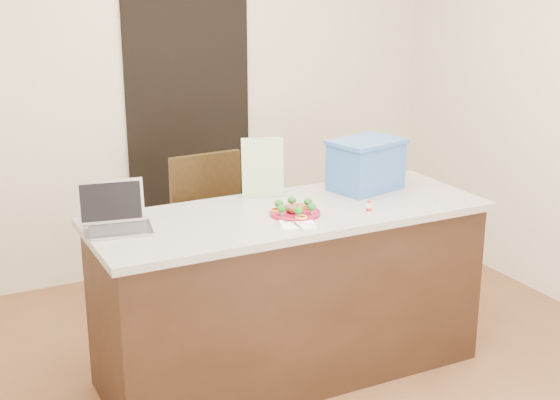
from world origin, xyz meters
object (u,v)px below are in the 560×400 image
yogurt_bottle (369,208)px  blue_box (366,164)px  island (290,292)px  napkin (297,224)px  plate (295,213)px  laptop (115,216)px  chair (214,229)px

yogurt_bottle → blue_box: blue_box is taller
island → yogurt_bottle: bearing=-33.2°
blue_box → napkin: bearing=-163.6°
napkin → yogurt_bottle: 0.41m
plate → blue_box: bearing=22.0°
plate → yogurt_bottle: bearing=-22.5°
laptop → chair: bearing=51.2°
island → napkin: 0.51m
plate → napkin: (-0.06, -0.14, -0.01)m
napkin → chair: (-0.04, 1.00, -0.34)m
laptop → napkin: bearing=-12.4°
island → chair: 0.81m
napkin → yogurt_bottle: yogurt_bottle is taller
laptop → blue_box: 1.43m
yogurt_bottle → blue_box: bearing=59.9°
island → laptop: 1.03m
blue_box → laptop: bearing=167.1°
laptop → chair: (0.77, 0.66, -0.39)m
napkin → yogurt_bottle: bearing=-0.8°
napkin → laptop: 0.88m
napkin → blue_box: (0.62, 0.37, 0.14)m
plate → napkin: 0.15m
laptop → chair: laptop is taller
yogurt_bottle → chair: bearing=114.0°
blue_box → chair: 1.04m
laptop → blue_box: blue_box is taller
plate → island: bearing=82.5°
yogurt_bottle → chair: (-0.45, 1.01, -0.36)m
napkin → blue_box: bearing=30.4°
plate → laptop: (-0.87, 0.20, 0.05)m
yogurt_bottle → island: bearing=146.8°
plate → laptop: bearing=167.0°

